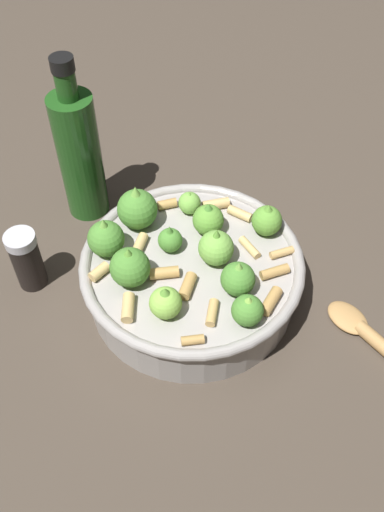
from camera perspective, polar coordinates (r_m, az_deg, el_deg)
ground_plane at (r=0.68m, az=0.00°, el=-3.79°), size 2.40×2.40×0.00m
cooking_pan at (r=0.65m, az=-0.18°, el=-1.53°), size 0.25×0.25×0.12m
pepper_shaker at (r=0.68m, az=-16.45°, el=-0.35°), size 0.04×0.04×0.08m
olive_oil_bottle at (r=0.73m, az=-11.38°, el=10.18°), size 0.05×0.05×0.22m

